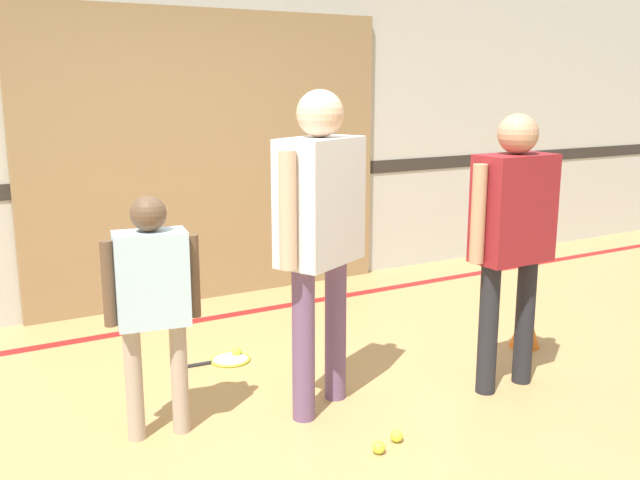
# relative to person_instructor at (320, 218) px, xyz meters

# --- Properties ---
(ground_plane) EXTENTS (16.00, 16.00, 0.00)m
(ground_plane) POSITION_rel_person_instructor_xyz_m (-0.09, 0.09, -1.10)
(ground_plane) COLOR tan
(wall_back) EXTENTS (16.00, 0.07, 3.20)m
(wall_back) POSITION_rel_person_instructor_xyz_m (-0.09, 2.39, 0.50)
(wall_back) COLOR beige
(wall_back) RESTS_ON ground_plane
(wall_panel) EXTENTS (3.13, 0.05, 2.39)m
(wall_panel) POSITION_rel_person_instructor_xyz_m (0.29, 2.33, 0.10)
(wall_panel) COLOR #93754C
(wall_panel) RESTS_ON ground_plane
(floor_stripe) EXTENTS (14.40, 0.10, 0.01)m
(floor_stripe) POSITION_rel_person_instructor_xyz_m (-0.09, 1.79, -1.09)
(floor_stripe) COLOR red
(floor_stripe) RESTS_ON ground_plane
(person_instructor) EXTENTS (0.61, 0.47, 1.77)m
(person_instructor) POSITION_rel_person_instructor_xyz_m (0.00, 0.00, 0.00)
(person_instructor) COLOR #6B4C70
(person_instructor) RESTS_ON ground_plane
(person_student_left) EXTENTS (0.48, 0.25, 1.27)m
(person_student_left) POSITION_rel_person_instructor_xyz_m (-0.89, 0.13, -0.31)
(person_student_left) COLOR tan
(person_student_left) RESTS_ON ground_plane
(person_student_right) EXTENTS (0.62, 0.26, 1.64)m
(person_student_right) POSITION_rel_person_instructor_xyz_m (1.11, -0.30, -0.08)
(person_student_right) COLOR #232328
(person_student_right) RESTS_ON ground_plane
(racket_spare_on_floor) EXTENTS (0.51, 0.29, 0.03)m
(racket_spare_on_floor) POSITION_rel_person_instructor_xyz_m (-0.20, 0.91, -1.09)
(racket_spare_on_floor) COLOR #C6D838
(racket_spare_on_floor) RESTS_ON ground_plane
(tennis_ball_near_instructor) EXTENTS (0.07, 0.07, 0.07)m
(tennis_ball_near_instructor) POSITION_rel_person_instructor_xyz_m (0.14, -0.54, -1.06)
(tennis_ball_near_instructor) COLOR #CCE038
(tennis_ball_near_instructor) RESTS_ON ground_plane
(tennis_ball_by_spare_racket) EXTENTS (0.07, 0.07, 0.07)m
(tennis_ball_by_spare_racket) POSITION_rel_person_instructor_xyz_m (-0.11, 0.95, -1.06)
(tennis_ball_by_spare_racket) COLOR #CCE038
(tennis_ball_by_spare_racket) RESTS_ON ground_plane
(tennis_ball_stray_left) EXTENTS (0.07, 0.07, 0.07)m
(tennis_ball_stray_left) POSITION_rel_person_instructor_xyz_m (-0.00, -0.60, -1.06)
(tennis_ball_stray_left) COLOR #CCE038
(tennis_ball_stray_left) RESTS_ON ground_plane
(training_cone) EXTENTS (0.21, 0.21, 0.31)m
(training_cone) POSITION_rel_person_instructor_xyz_m (1.72, 0.13, -0.94)
(training_cone) COLOR orange
(training_cone) RESTS_ON ground_plane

